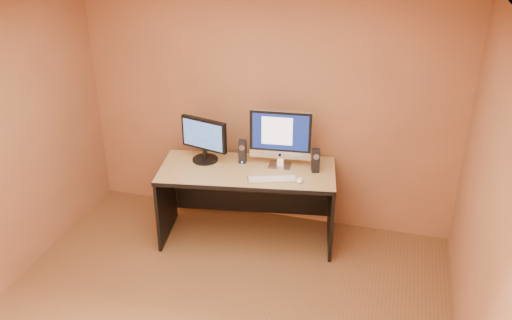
% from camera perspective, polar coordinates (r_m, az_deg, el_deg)
% --- Properties ---
extents(walls, '(4.00, 4.00, 2.60)m').
position_cam_1_polar(walls, '(3.96, -5.94, -4.21)').
color(walls, '#A26341').
rests_on(walls, ground).
extents(ceiling, '(4.00, 4.00, 0.00)m').
position_cam_1_polar(ceiling, '(3.50, -6.94, 14.52)').
color(ceiling, white).
rests_on(ceiling, walls).
extents(desk, '(1.86, 1.04, 0.81)m').
position_cam_1_polar(desk, '(5.63, -0.91, -4.70)').
color(desk, tan).
rests_on(desk, ground).
extents(imac, '(0.65, 0.29, 0.60)m').
position_cam_1_polar(imac, '(5.38, 2.55, 2.21)').
color(imac, silver).
rests_on(imac, desk).
extents(second_monitor, '(0.58, 0.39, 0.46)m').
position_cam_1_polar(second_monitor, '(5.55, -5.47, 2.10)').
color(second_monitor, black).
rests_on(second_monitor, desk).
extents(speaker_left, '(0.08, 0.09, 0.24)m').
position_cam_1_polar(speaker_left, '(5.54, -1.43, 0.90)').
color(speaker_left, black).
rests_on(speaker_left, desk).
extents(speaker_right, '(0.09, 0.10, 0.24)m').
position_cam_1_polar(speaker_right, '(5.38, 6.30, -0.06)').
color(speaker_right, black).
rests_on(speaker_right, desk).
extents(keyboard, '(0.49, 0.28, 0.02)m').
position_cam_1_polar(keyboard, '(5.24, 1.68, -2.03)').
color(keyboard, silver).
rests_on(keyboard, desk).
extents(mouse, '(0.07, 0.12, 0.04)m').
position_cam_1_polar(mouse, '(5.21, 4.63, -2.12)').
color(mouse, white).
rests_on(mouse, desk).
extents(cable_a, '(0.16, 0.19, 0.01)m').
position_cam_1_polar(cable_a, '(5.58, 2.86, -0.25)').
color(cable_a, black).
rests_on(cable_a, desk).
extents(cable_b, '(0.02, 0.20, 0.01)m').
position_cam_1_polar(cable_b, '(5.65, 2.51, 0.11)').
color(cable_b, black).
rests_on(cable_b, desk).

